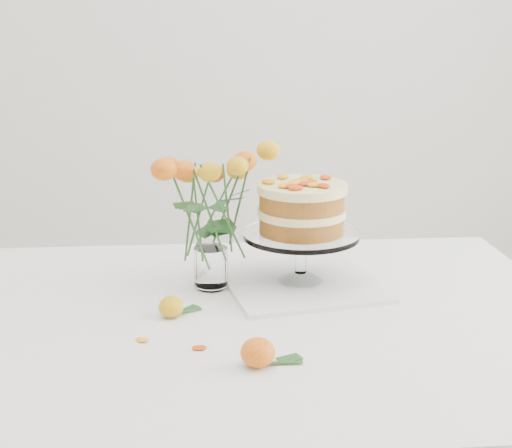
{
  "coord_description": "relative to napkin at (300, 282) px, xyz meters",
  "views": [
    {
      "loc": [
        -0.01,
        -1.25,
        1.3
      ],
      "look_at": [
        0.1,
        0.15,
        0.89
      ],
      "focal_mm": 50.0,
      "sensor_mm": 36.0,
      "label": 1
    }
  ],
  "objects": [
    {
      "name": "stray_petal_a",
      "position": [
        -0.31,
        -0.25,
        -0.0
      ],
      "size": [
        0.03,
        0.02,
        0.0
      ],
      "primitive_type": "ellipsoid",
      "color": "#FFA810",
      "rests_on": "table"
    },
    {
      "name": "cake_stand",
      "position": [
        0.0,
        0.0,
        0.15
      ],
      "size": [
        0.24,
        0.24,
        0.22
      ],
      "rotation": [
        0.0,
        0.0,
        0.17
      ],
      "color": "white",
      "rests_on": "napkin"
    },
    {
      "name": "stray_petal_b",
      "position": [
        -0.21,
        -0.29,
        -0.0
      ],
      "size": [
        0.03,
        0.02,
        0.0
      ],
      "primitive_type": "ellipsoid",
      "color": "#FFA810",
      "rests_on": "table"
    },
    {
      "name": "table",
      "position": [
        -0.19,
        -0.15,
        -0.09
      ],
      "size": [
        1.43,
        0.93,
        0.76
      ],
      "color": "tan",
      "rests_on": "ground"
    },
    {
      "name": "loose_rose_far",
      "position": [
        -0.12,
        -0.36,
        0.02
      ],
      "size": [
        0.1,
        0.06,
        0.05
      ],
      "rotation": [
        0.0,
        0.0,
        -0.01
      ],
      "color": "red",
      "rests_on": "table"
    },
    {
      "name": "napkin",
      "position": [
        0.0,
        0.0,
        0.0
      ],
      "size": [
        0.36,
        0.36,
        0.01
      ],
      "primitive_type": "cube",
      "rotation": [
        0.0,
        0.0,
        0.19
      ],
      "color": "white",
      "rests_on": "table"
    },
    {
      "name": "rose_vase",
      "position": [
        -0.19,
        -0.0,
        0.2
      ],
      "size": [
        0.28,
        0.28,
        0.35
      ],
      "rotation": [
        0.0,
        0.0,
        0.25
      ],
      "color": "white",
      "rests_on": "table"
    },
    {
      "name": "loose_rose_near",
      "position": [
        -0.27,
        -0.15,
        0.01
      ],
      "size": [
        0.08,
        0.05,
        0.04
      ],
      "rotation": [
        0.0,
        0.0,
        0.42
      ],
      "color": "#ECA214",
      "rests_on": "table"
    }
  ]
}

